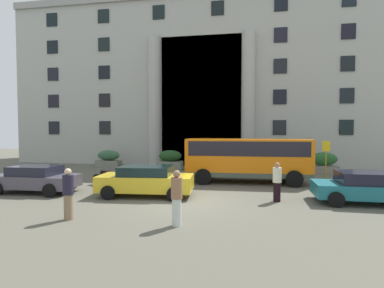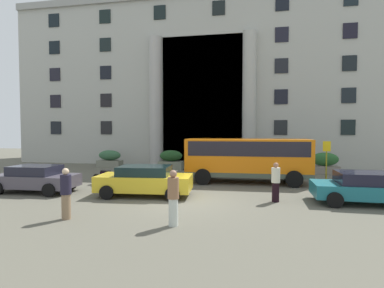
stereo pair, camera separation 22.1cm
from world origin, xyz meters
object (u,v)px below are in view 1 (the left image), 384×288
(motorcycle_near_kerb, at_px, (165,178))
(hedge_planter_far_west, at_px, (109,159))
(orange_minibus, at_px, (247,156))
(hedge_planter_entrance_right, at_px, (323,163))
(hedge_planter_east, at_px, (216,161))
(motorcycle_far_end, at_px, (108,177))
(parked_estate_mid, at_px, (146,180))
(pedestrian_man_red_shirt, at_px, (68,194))
(hedge_planter_west, at_px, (264,163))
(pedestrian_man_crossing, at_px, (277,182))
(bus_stop_sign, at_px, (326,156))
(white_taxi_kerbside, at_px, (367,187))
(hedge_planter_entrance_left, at_px, (170,160))
(parked_sedan_second, at_px, (35,179))
(pedestrian_woman_dark_dress, at_px, (177,198))

(motorcycle_near_kerb, bearing_deg, hedge_planter_far_west, 148.69)
(orange_minibus, distance_m, hedge_planter_entrance_right, 7.05)
(hedge_planter_east, height_order, motorcycle_far_end, hedge_planter_east)
(parked_estate_mid, xyz_separation_m, pedestrian_man_red_shirt, (-1.37, -4.02, 0.16))
(hedge_planter_west, distance_m, pedestrian_man_crossing, 9.51)
(bus_stop_sign, height_order, hedge_planter_west, bus_stop_sign)
(pedestrian_man_red_shirt, bearing_deg, motorcycle_near_kerb, -59.61)
(parked_estate_mid, height_order, motorcycle_near_kerb, parked_estate_mid)
(white_taxi_kerbside, bearing_deg, pedestrian_man_red_shirt, -157.36)
(motorcycle_near_kerb, distance_m, pedestrian_man_crossing, 6.08)
(pedestrian_man_red_shirt, bearing_deg, hedge_planter_entrance_left, -45.82)
(bus_stop_sign, relative_size, hedge_planter_west, 1.66)
(hedge_planter_entrance_right, xyz_separation_m, pedestrian_man_red_shirt, (-11.24, -13.21, 0.17))
(hedge_planter_east, relative_size, pedestrian_man_red_shirt, 0.83)
(hedge_planter_entrance_right, bearing_deg, motorcycle_near_kerb, -144.56)
(parked_sedan_second, bearing_deg, hedge_planter_entrance_left, 64.44)
(hedge_planter_entrance_left, xyz_separation_m, pedestrian_woman_dark_dress, (3.60, -13.36, 0.17))
(orange_minibus, height_order, parked_sedan_second, orange_minibus)
(hedge_planter_far_west, xyz_separation_m, pedestrian_man_red_shirt, (5.19, -13.93, 0.21))
(orange_minibus, height_order, white_taxi_kerbside, orange_minibus)
(parked_estate_mid, bearing_deg, hedge_planter_entrance_right, 38.45)
(hedge_planter_east, relative_size, motorcycle_far_end, 0.71)
(hedge_planter_west, height_order, white_taxi_kerbside, white_taxi_kerbside)
(hedge_planter_far_west, distance_m, hedge_planter_entrance_left, 5.38)
(parked_sedan_second, xyz_separation_m, pedestrian_man_crossing, (11.37, 0.10, 0.16))
(pedestrian_man_red_shirt, height_order, pedestrian_woman_dark_dress, pedestrian_woman_dark_dress)
(motorcycle_far_end, height_order, pedestrian_man_red_shirt, pedestrian_man_red_shirt)
(hedge_planter_far_west, bearing_deg, bus_stop_sign, -13.89)
(hedge_planter_far_west, distance_m, white_taxi_kerbside, 18.72)
(motorcycle_far_end, relative_size, motorcycle_near_kerb, 1.01)
(orange_minibus, bearing_deg, parked_sedan_second, -156.24)
(orange_minibus, bearing_deg, hedge_planter_far_west, 153.03)
(white_taxi_kerbside, bearing_deg, motorcycle_near_kerb, 168.13)
(parked_sedan_second, relative_size, motorcycle_far_end, 1.94)
(orange_minibus, distance_m, parked_estate_mid, 6.54)
(motorcycle_far_end, bearing_deg, pedestrian_man_crossing, -6.51)
(orange_minibus, xyz_separation_m, bus_stop_sign, (4.64, 1.43, -0.05))
(white_taxi_kerbside, xyz_separation_m, motorcycle_near_kerb, (-9.18, 2.15, -0.22))
(hedge_planter_east, bearing_deg, orange_minibus, -66.31)
(white_taxi_kerbside, bearing_deg, hedge_planter_west, 112.72)
(bus_stop_sign, height_order, pedestrian_woman_dark_dress, bus_stop_sign)
(hedge_planter_entrance_right, bearing_deg, pedestrian_man_crossing, -113.56)
(motorcycle_near_kerb, bearing_deg, orange_minibus, 43.71)
(white_taxi_kerbside, bearing_deg, parked_sedan_second, -177.16)
(bus_stop_sign, relative_size, motorcycle_near_kerb, 1.17)
(orange_minibus, relative_size, parked_sedan_second, 1.76)
(bus_stop_sign, relative_size, hedge_planter_east, 1.64)
(bus_stop_sign, distance_m, parked_sedan_second, 16.05)
(parked_sedan_second, distance_m, parked_estate_mid, 5.54)
(white_taxi_kerbside, bearing_deg, motorcycle_far_end, 172.17)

